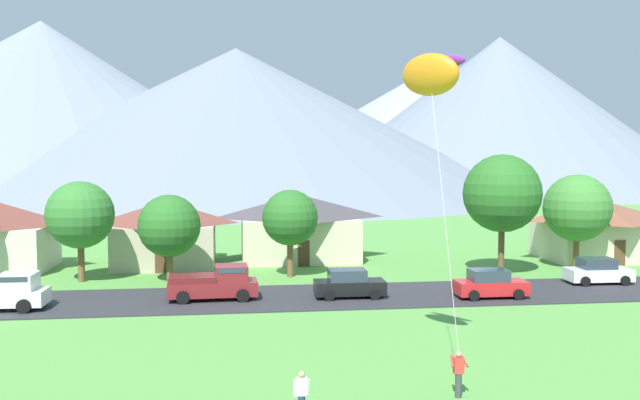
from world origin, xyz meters
name	(u,v)px	position (x,y,z in m)	size (l,w,h in m)	color
road_strip	(318,297)	(0.00, 29.66, 0.04)	(160.00, 7.47, 0.08)	#2D2D33
mountain_east_ridge	(415,131)	(44.85, 174.17, 14.57)	(102.76, 102.76, 29.14)	#8E939E
mountain_west_ridge	(236,122)	(-3.84, 130.60, 14.75)	(115.82, 115.82, 29.49)	slate
mountain_far_west_ridge	(499,114)	(55.67, 141.78, 17.39)	(91.31, 91.31, 34.77)	slate
mountain_far_east_ridge	(43,107)	(-44.69, 144.50, 18.25)	(114.15, 114.15, 36.50)	gray
house_left_center	(597,228)	(24.40, 41.62, 2.54)	(9.17, 7.52, 4.91)	beige
house_right_center	(299,226)	(0.35, 44.67, 2.75)	(9.93, 7.91, 5.31)	beige
house_rightmost	(166,232)	(-10.15, 43.03, 2.58)	(8.04, 7.83, 4.98)	beige
tree_near_left	(502,193)	(13.92, 35.67, 5.81)	(5.53, 5.53, 8.59)	brown
tree_left_of_center	(169,226)	(-9.25, 35.81, 3.80)	(4.18, 4.18, 5.90)	brown
tree_center	(290,218)	(-1.05, 36.74, 4.15)	(3.91, 3.91, 6.12)	brown
tree_right_of_center	(577,208)	(20.46, 37.38, 4.57)	(5.00, 5.00, 7.09)	brown
tree_far_right	(80,215)	(-15.17, 36.70, 4.52)	(4.53, 4.53, 6.80)	brown
parked_car_black_west_end	(349,284)	(1.81, 29.11, 0.87)	(4.21, 2.10, 1.68)	black
parked_car_white_mid_west	(598,271)	(18.85, 31.34, 0.87)	(4.25, 2.18, 1.68)	white
parked_car_red_east_end	(490,284)	(10.16, 27.98, 0.87)	(4.22, 2.12, 1.68)	red
pickup_truck_maroon_west_side	(215,283)	(-6.10, 29.50, 1.06)	(5.27, 2.47, 1.99)	maroon
pickup_truck_white_east_side	(0,292)	(-17.76, 28.28, 1.06)	(5.26, 2.45, 1.99)	white
kite_flyer_with_kite	(431,81)	(2.59, 14.95, 11.48)	(2.52, 4.73, 12.61)	#3D3D42
watcher_person	(302,395)	(-2.93, 10.45, 0.88)	(0.56, 0.24, 1.68)	navy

